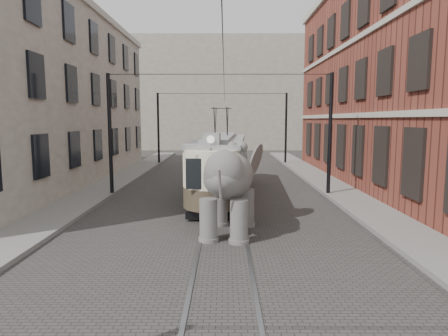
{
  "coord_description": "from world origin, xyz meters",
  "views": [
    {
      "loc": [
        0.06,
        -13.25,
        3.78
      ],
      "look_at": [
        0.02,
        0.31,
        2.1
      ],
      "focal_mm": 31.41,
      "sensor_mm": 36.0,
      "label": 1
    }
  ],
  "objects": [
    {
      "name": "ground",
      "position": [
        0.0,
        0.0,
        0.0
      ],
      "size": [
        120.0,
        120.0,
        0.0
      ],
      "primitive_type": "plane",
      "color": "#3C3A37"
    },
    {
      "name": "tram_rails",
      "position": [
        0.0,
        0.0,
        0.01
      ],
      "size": [
        1.54,
        80.0,
        0.02
      ],
      "primitive_type": null,
      "color": "slate",
      "rests_on": "ground"
    },
    {
      "name": "sidewalk_right",
      "position": [
        6.0,
        0.0,
        0.07
      ],
      "size": [
        2.0,
        60.0,
        0.15
      ],
      "primitive_type": "cube",
      "color": "slate",
      "rests_on": "ground"
    },
    {
      "name": "sidewalk_left",
      "position": [
        -6.5,
        0.0,
        0.07
      ],
      "size": [
        2.0,
        60.0,
        0.15
      ],
      "primitive_type": "cube",
      "color": "slate",
      "rests_on": "ground"
    },
    {
      "name": "brick_building",
      "position": [
        11.0,
        9.0,
        6.0
      ],
      "size": [
        8.0,
        26.0,
        12.0
      ],
      "primitive_type": "cube",
      "color": "brown",
      "rests_on": "ground"
    },
    {
      "name": "stucco_building",
      "position": [
        -11.0,
        10.0,
        5.0
      ],
      "size": [
        7.0,
        24.0,
        10.0
      ],
      "primitive_type": "cube",
      "color": "gray",
      "rests_on": "ground"
    },
    {
      "name": "distant_block",
      "position": [
        0.0,
        40.0,
        7.0
      ],
      "size": [
        28.0,
        10.0,
        14.0
      ],
      "primitive_type": "cube",
      "color": "gray",
      "rests_on": "ground"
    },
    {
      "name": "catenary",
      "position": [
        -0.2,
        5.0,
        3.0
      ],
      "size": [
        11.0,
        30.2,
        6.0
      ],
      "primitive_type": null,
      "color": "black",
      "rests_on": "ground"
    },
    {
      "name": "tram",
      "position": [
        -0.14,
        6.37,
        2.19
      ],
      "size": [
        2.96,
        11.14,
        4.37
      ],
      "primitive_type": null,
      "rotation": [
        0.0,
        0.0,
        -0.06
      ],
      "color": "#EEE7C1",
      "rests_on": "ground"
    },
    {
      "name": "elephant",
      "position": [
        0.18,
        -0.51,
        1.5
      ],
      "size": [
        3.51,
        5.29,
        3.0
      ],
      "primitive_type": null,
      "rotation": [
        0.0,
        0.0,
        -0.17
      ],
      "color": "#5D5A56",
      "rests_on": "ground"
    }
  ]
}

